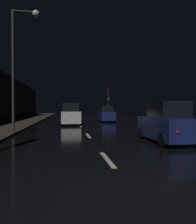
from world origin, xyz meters
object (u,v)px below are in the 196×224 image
Objects in this scene: car_approaching_headlights at (71,115)px; traffic_light_far_right at (108,97)px; streetlamp_overhead at (20,53)px; car_parked_right_far at (106,114)px; car_parked_right_near at (167,124)px.

traffic_light_far_right is at bearing 143.71° from car_approaching_headlights.
traffic_light_far_right is at bearing 60.74° from streetlamp_overhead.
streetlamp_overhead is at bearing 148.07° from car_parked_right_far.
streetlamp_overhead is 15.29m from car_parked_right_far.
car_approaching_headlights reaches higher than car_parked_right_far.
streetlamp_overhead is 1.96× the size of car_parked_right_far.
traffic_light_far_right reaches higher than car_parked_right_far.
car_approaching_headlights is 1.10× the size of car_parked_right_near.
traffic_light_far_right is at bearing -15.82° from car_parked_right_far.
streetlamp_overhead reaches higher than car_approaching_headlights.
car_parked_right_near is at bearing -27.45° from streetlamp_overhead.
car_parked_right_near is 1.00× the size of car_parked_right_far.
car_parked_right_near is at bearing 180.00° from car_parked_right_far.
traffic_light_far_right is 3.76m from car_parked_right_far.
streetlamp_overhead is 9.70m from car_approaching_headlights.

